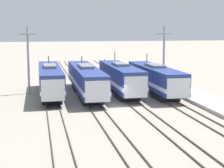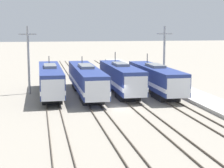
{
  "view_description": "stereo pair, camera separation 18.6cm",
  "coord_description": "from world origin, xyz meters",
  "px_view_note": "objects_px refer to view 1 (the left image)",
  "views": [
    {
      "loc": [
        -8.7,
        -40.59,
        9.04
      ],
      "look_at": [
        -0.26,
        1.44,
        2.51
      ],
      "focal_mm": 60.0,
      "sensor_mm": 36.0,
      "label": 1
    },
    {
      "loc": [
        -8.52,
        -40.62,
        9.04
      ],
      "look_at": [
        -0.26,
        1.44,
        2.51
      ],
      "focal_mm": 60.0,
      "sensor_mm": 36.0,
      "label": 2
    }
  ],
  "objects_px": {
    "catenary_tower_right": "(164,56)",
    "locomotive_center_right": "(121,78)",
    "locomotive_center_left": "(86,80)",
    "catenary_tower_left": "(28,59)",
    "locomotive_far_right": "(156,79)",
    "locomotive_far_left": "(50,80)"
  },
  "relations": [
    {
      "from": "catenary_tower_left",
      "to": "catenary_tower_right",
      "type": "bearing_deg",
      "value": 0.0
    },
    {
      "from": "locomotive_center_right",
      "to": "catenary_tower_right",
      "type": "bearing_deg",
      "value": 22.98
    },
    {
      "from": "locomotive_center_right",
      "to": "catenary_tower_left",
      "type": "xyz_separation_m",
      "value": [
        -12.26,
        2.99,
        2.63
      ]
    },
    {
      "from": "locomotive_far_left",
      "to": "catenary_tower_left",
      "type": "height_order",
      "value": "catenary_tower_left"
    },
    {
      "from": "catenary_tower_right",
      "to": "locomotive_center_right",
      "type": "bearing_deg",
      "value": -157.02
    },
    {
      "from": "locomotive_far_right",
      "to": "catenary_tower_right",
      "type": "xyz_separation_m",
      "value": [
        2.33,
        3.65,
        2.74
      ]
    },
    {
      "from": "catenary_tower_right",
      "to": "locomotive_far_right",
      "type": "bearing_deg",
      "value": -122.54
    },
    {
      "from": "catenary_tower_left",
      "to": "catenary_tower_right",
      "type": "xyz_separation_m",
      "value": [
        19.31,
        0.0,
        0.0
      ]
    },
    {
      "from": "locomotive_center_left",
      "to": "catenary_tower_left",
      "type": "height_order",
      "value": "catenary_tower_left"
    },
    {
      "from": "locomotive_far_right",
      "to": "catenary_tower_right",
      "type": "distance_m",
      "value": 5.12
    },
    {
      "from": "locomotive_center_left",
      "to": "catenary_tower_right",
      "type": "height_order",
      "value": "catenary_tower_right"
    },
    {
      "from": "locomotive_far_right",
      "to": "catenary_tower_right",
      "type": "height_order",
      "value": "catenary_tower_right"
    },
    {
      "from": "locomotive_center_left",
      "to": "catenary_tower_right",
      "type": "bearing_deg",
      "value": 13.6
    },
    {
      "from": "catenary_tower_left",
      "to": "locomotive_far_left",
      "type": "bearing_deg",
      "value": -42.03
    },
    {
      "from": "locomotive_center_left",
      "to": "locomotive_far_left",
      "type": "bearing_deg",
      "value": 175.97
    },
    {
      "from": "catenary_tower_left",
      "to": "catenary_tower_right",
      "type": "relative_size",
      "value": 1.0
    },
    {
      "from": "catenary_tower_left",
      "to": "locomotive_center_left",
      "type": "bearing_deg",
      "value": -20.76
    },
    {
      "from": "locomotive_far_left",
      "to": "locomotive_far_right",
      "type": "height_order",
      "value": "locomotive_far_right"
    },
    {
      "from": "locomotive_center_left",
      "to": "catenary_tower_left",
      "type": "relative_size",
      "value": 2.18
    },
    {
      "from": "locomotive_far_right",
      "to": "locomotive_far_left",
      "type": "bearing_deg",
      "value": 175.46
    },
    {
      "from": "locomotive_center_left",
      "to": "locomotive_far_right",
      "type": "xyz_separation_m",
      "value": [
        9.46,
        -0.79,
        -0.02
      ]
    },
    {
      "from": "locomotive_far_left",
      "to": "locomotive_center_left",
      "type": "height_order",
      "value": "locomotive_far_left"
    }
  ]
}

